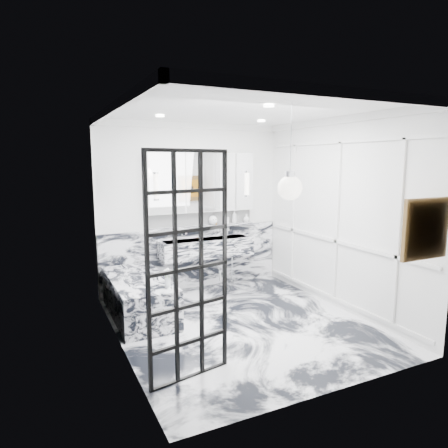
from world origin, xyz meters
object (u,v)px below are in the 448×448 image
bathtub (139,297)px  crittall_door (189,269)px  mirror_cabinet (202,182)px  trough_sink (206,248)px

bathtub → crittall_door: bearing=-88.0°
crittall_door → mirror_cabinet: size_ratio=1.20×
crittall_door → mirror_cabinet: 3.05m
crittall_door → trough_sink: (1.26, 2.52, -0.41)m
crittall_door → bathtub: crittall_door is taller
trough_sink → mirror_cabinet: size_ratio=0.84×
crittall_door → trough_sink: crittall_door is taller
crittall_door → mirror_cabinet: (1.26, 2.69, 0.68)m
mirror_cabinet → bathtub: mirror_cabinet is taller
mirror_cabinet → bathtub: size_ratio=1.15×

